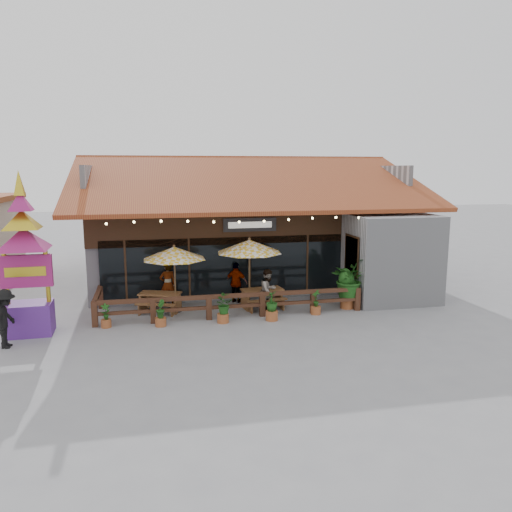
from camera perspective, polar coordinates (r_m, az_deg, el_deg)
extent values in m
plane|color=gray|center=(19.41, 1.83, -6.38)|extent=(100.00, 100.00, 0.00)
cube|color=#B6B7BB|center=(25.71, -1.91, 2.22)|extent=(14.00, 10.00, 4.00)
cube|color=#321A10|center=(20.35, -3.54, 3.57)|extent=(11.00, 0.16, 1.60)
cube|color=black|center=(20.58, -3.48, -1.15)|extent=(10.00, 0.12, 2.40)
cube|color=#E6A567|center=(20.78, -3.57, -1.04)|extent=(9.80, 0.05, 2.20)
cube|color=#B6B7BB|center=(21.43, 15.18, -0.22)|extent=(3.50, 2.70, 3.60)
cube|color=red|center=(20.50, 10.89, 0.06)|extent=(0.06, 1.20, 1.50)
cube|color=#321A10|center=(20.50, 10.87, 0.06)|extent=(0.04, 1.34, 1.64)
cube|color=#954B21|center=(22.05, -0.31, 8.51)|extent=(15.50, 7.05, 2.37)
cube|color=#954B21|center=(28.93, -3.19, 8.84)|extent=(15.50, 7.05, 2.37)
cube|color=#954B21|center=(25.48, -1.96, 11.22)|extent=(15.50, 0.30, 0.12)
cube|color=#B6B7BB|center=(25.21, -17.95, 7.76)|extent=(0.20, 9.00, 1.80)
cube|color=#B6B7BB|center=(27.60, 12.66, 8.15)|extent=(0.20, 9.00, 1.80)
cube|color=black|center=(20.40, -0.71, 3.60)|extent=(2.20, 0.10, 0.55)
cube|color=silver|center=(20.34, -0.67, 3.58)|extent=(1.80, 0.02, 0.25)
cube|color=#321A10|center=(20.35, -14.67, -1.59)|extent=(0.08, 0.08, 2.40)
cube|color=#321A10|center=(20.38, -7.64, -1.33)|extent=(0.08, 0.08, 2.40)
cube|color=#321A10|center=(20.72, -0.73, -1.06)|extent=(0.08, 0.08, 2.40)
cube|color=#321A10|center=(21.34, 5.86, -0.78)|extent=(0.08, 0.08, 2.40)
sphere|color=#EAD480|center=(18.31, -16.75, 3.55)|extent=(0.09, 0.09, 0.09)
sphere|color=#EAD480|center=(18.26, -13.78, 3.79)|extent=(0.09, 0.09, 0.09)
sphere|color=#EAD480|center=(18.25, -10.79, 3.93)|extent=(0.09, 0.09, 0.09)
sphere|color=#EAD480|center=(18.30, -7.81, 3.95)|extent=(0.09, 0.09, 0.09)
sphere|color=#EAD480|center=(18.40, -4.85, 3.90)|extent=(0.09, 0.09, 0.09)
sphere|color=#EAD480|center=(18.55, -1.93, 3.89)|extent=(0.09, 0.09, 0.09)
sphere|color=#EAD480|center=(18.74, 0.94, 3.99)|extent=(0.09, 0.09, 0.09)
sphere|color=#EAD480|center=(18.97, 3.74, 4.16)|extent=(0.09, 0.09, 0.09)
sphere|color=#EAD480|center=(19.25, 6.47, 4.32)|extent=(0.09, 0.09, 0.09)
sphere|color=#EAD480|center=(19.57, 9.12, 4.38)|extent=(0.09, 0.09, 0.09)
sphere|color=#EAD480|center=(19.93, 11.67, 4.32)|extent=(0.09, 0.09, 0.09)
cube|color=#4A281A|center=(18.38, -17.96, -6.35)|extent=(0.20, 0.20, 0.90)
cube|color=#4A281A|center=(18.27, -11.68, -6.16)|extent=(0.20, 0.20, 0.90)
cube|color=#4A281A|center=(18.38, -5.41, -5.90)|extent=(0.20, 0.20, 0.90)
cube|color=#4A281A|center=(18.71, 0.71, -5.57)|extent=(0.20, 0.20, 0.90)
cube|color=#4A281A|center=(19.24, 6.56, -5.20)|extent=(0.20, 0.20, 0.90)
cube|color=#4A281A|center=(19.88, 11.50, -4.84)|extent=(0.20, 0.20, 0.90)
cube|color=#4A281A|center=(18.40, -2.64, -4.56)|extent=(9.80, 0.16, 0.14)
cube|color=#4A281A|center=(18.51, -2.63, -5.76)|extent=(9.80, 0.12, 0.12)
cube|color=#4A281A|center=(19.48, -17.67, -4.21)|extent=(0.16, 2.50, 0.14)
cube|color=#4A281A|center=(20.69, -17.32, -4.51)|extent=(0.20, 0.20, 0.90)
cylinder|color=brown|center=(19.38, -9.24, -2.78)|extent=(0.06, 0.06, 2.46)
cone|color=yellow|center=(19.18, -9.33, 0.34)|extent=(3.21, 3.21, 0.48)
sphere|color=brown|center=(19.13, -9.35, 1.13)|extent=(0.11, 0.11, 0.11)
cylinder|color=black|center=(19.68, -9.14, -6.18)|extent=(0.47, 0.47, 0.06)
cylinder|color=brown|center=(19.76, -0.76, -2.15)|extent=(0.07, 0.07, 2.63)
cone|color=yellow|center=(19.56, -0.77, 1.12)|extent=(3.24, 3.24, 0.51)
sphere|color=brown|center=(19.51, -0.77, 1.95)|extent=(0.11, 0.11, 0.11)
cylinder|color=black|center=(20.07, -0.75, -5.72)|extent=(0.50, 0.50, 0.07)
cube|color=brown|center=(19.57, -10.92, -4.23)|extent=(1.72, 1.21, 0.06)
cube|color=brown|center=(19.88, -12.77, -5.15)|extent=(0.30, 0.67, 0.72)
cube|color=brown|center=(19.46, -8.96, -5.35)|extent=(0.30, 0.67, 0.72)
cube|color=brown|center=(19.15, -11.39, -5.47)|extent=(1.57, 0.77, 0.05)
cube|color=brown|center=(20.14, -10.42, -4.67)|extent=(1.57, 0.77, 0.05)
cube|color=brown|center=(19.75, 0.71, -3.86)|extent=(1.69, 0.96, 0.06)
cube|color=brown|center=(19.62, -1.23, -5.08)|extent=(0.17, 0.71, 0.74)
cube|color=brown|center=(20.09, 2.59, -4.72)|extent=(0.17, 0.71, 0.74)
cube|color=brown|center=(19.32, 1.28, -5.09)|extent=(1.63, 0.49, 0.05)
cube|color=brown|center=(20.33, 0.16, -4.33)|extent=(1.63, 0.49, 0.05)
cube|color=#582587|center=(18.35, -24.41, -6.52)|extent=(1.47, 1.12, 1.08)
cube|color=#9B1C65|center=(17.98, -24.78, -1.57)|extent=(1.62, 0.27, 1.08)
cube|color=gold|center=(17.86, -24.86, -1.65)|extent=(1.25, 0.07, 0.31)
cylinder|color=gold|center=(18.16, -26.67, -2.19)|extent=(0.14, 0.14, 1.79)
cylinder|color=gold|center=(17.89, -22.78, -2.07)|extent=(0.14, 0.14, 1.79)
pyramid|color=#9B1C65|center=(17.77, -25.11, 2.96)|extent=(2.22, 2.22, 0.72)
pyramid|color=gold|center=(17.72, -25.25, 4.83)|extent=(1.57, 1.57, 0.63)
pyramid|color=#9B1C65|center=(17.69, -25.39, 6.71)|extent=(1.02, 1.02, 0.63)
pyramid|color=gold|center=(17.67, -25.56, 8.88)|extent=(0.46, 0.46, 0.81)
cylinder|color=brown|center=(20.17, 10.37, -5.33)|extent=(0.54, 0.54, 0.40)
imported|color=#1B5518|center=(19.93, 10.46, -2.53)|extent=(1.78, 1.87, 1.62)
sphere|color=#1B5518|center=(19.97, 10.89, -3.42)|extent=(0.54, 0.54, 0.54)
sphere|color=#1B5518|center=(20.03, 10.03, -2.82)|extent=(0.47, 0.47, 0.47)
imported|color=#321A10|center=(20.30, -10.06, -3.21)|extent=(0.72, 0.55, 1.78)
imported|color=#321A10|center=(19.15, 1.42, -3.99)|extent=(1.04, 1.01, 1.69)
imported|color=#321A10|center=(20.56, -2.25, -3.05)|extent=(1.04, 0.87, 1.67)
imported|color=black|center=(17.23, -26.72, -6.42)|extent=(0.74, 1.22, 1.83)
cylinder|color=brown|center=(18.28, -16.75, -7.39)|extent=(0.35, 0.35, 0.28)
imported|color=#1B5518|center=(18.16, -16.82, -6.08)|extent=(0.35, 0.29, 0.58)
cylinder|color=brown|center=(17.96, -10.83, -7.40)|extent=(0.39, 0.39, 0.31)
imported|color=#1B5518|center=(17.83, -10.88, -5.95)|extent=(0.28, 0.35, 0.64)
cylinder|color=brown|center=(18.07, -3.80, -7.10)|extent=(0.42, 0.42, 0.34)
imported|color=#1B5518|center=(17.92, -3.82, -5.52)|extent=(0.80, 0.82, 0.69)
cylinder|color=brown|center=(18.30, 1.81, -6.82)|extent=(0.45, 0.45, 0.36)
imported|color=#1B5518|center=(18.15, 1.82, -5.16)|extent=(0.59, 0.59, 0.74)
cylinder|color=brown|center=(19.18, 6.83, -6.17)|extent=(0.39, 0.39, 0.31)
imported|color=#1B5518|center=(19.05, 6.86, -4.80)|extent=(0.34, 0.40, 0.64)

